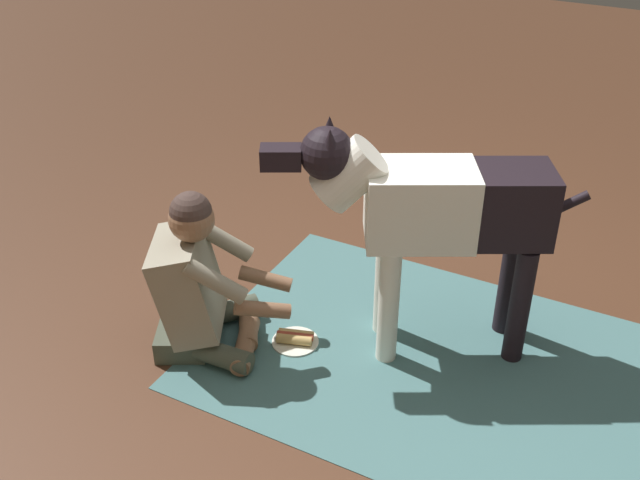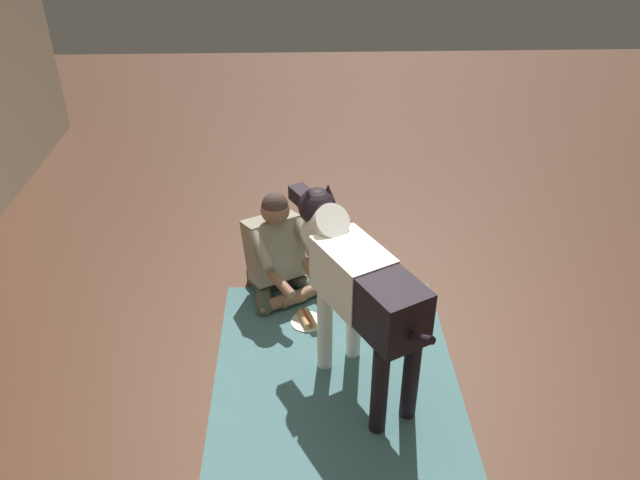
% 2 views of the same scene
% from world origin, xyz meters
% --- Properties ---
extents(ground_plane, '(14.79, 14.79, 0.00)m').
position_xyz_m(ground_plane, '(0.00, 0.00, 0.00)').
color(ground_plane, '#4F2F1E').
extents(area_rug, '(2.26, 1.56, 0.01)m').
position_xyz_m(area_rug, '(-0.20, 0.02, 0.00)').
color(area_rug, '#477273').
rests_on(area_rug, ground).
extents(person_sitting_on_floor, '(0.73, 0.63, 0.84)m').
position_xyz_m(person_sitting_on_floor, '(0.90, 0.41, 0.35)').
color(person_sitting_on_floor, '#464E3F').
rests_on(person_sitting_on_floor, ground).
extents(large_dog, '(1.32, 0.78, 1.17)m').
position_xyz_m(large_dog, '(-0.05, -0.10, 0.75)').
color(large_dog, white).
rests_on(large_dog, ground).
extents(hot_dog_on_plate, '(0.23, 0.23, 0.06)m').
position_xyz_m(hot_dog_on_plate, '(0.50, 0.20, 0.03)').
color(hot_dog_on_plate, white).
rests_on(hot_dog_on_plate, ground).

